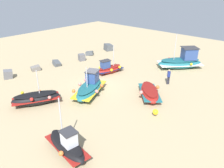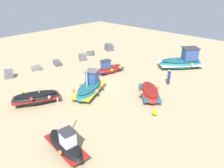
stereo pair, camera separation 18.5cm
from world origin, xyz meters
TOP-DOWN VIEW (x-y plane):
  - ground_plane at (0.00, 0.00)m, footprint 57.04×57.04m
  - fishing_boat_0 at (-1.11, -0.54)m, footprint 4.90×3.46m
  - fishing_boat_1 at (11.11, -3.56)m, footprint 5.39×5.08m
  - fishing_boat_2 at (-5.53, 1.43)m, footprint 4.21×3.07m
  - fishing_boat_3 at (2.11, -5.02)m, footprint 3.83×3.76m
  - fishing_boat_4 at (-7.54, -5.44)m, footprint 1.86×3.76m
  - fishing_boat_5 at (4.03, 1.78)m, footprint 3.50×2.07m
  - person_walking at (5.80, -4.83)m, footprint 0.32×0.32m
  - breakwater_rocks at (1.39, 8.30)m, footprint 23.21×2.37m
  - mooring_buoy_0 at (-0.27, -7.17)m, footprint 0.46×0.46m

SIDE VIEW (x-z plane):
  - ground_plane at x=0.00m, z-range 0.00..0.00m
  - mooring_buoy_0 at x=-0.27m, z-range 0.07..0.68m
  - breakwater_rocks at x=1.39m, z-range -0.19..0.98m
  - fishing_boat_3 at x=2.11m, z-range -0.03..1.01m
  - fishing_boat_5 at x=4.03m, z-range -1.06..2.11m
  - fishing_boat_2 at x=-5.53m, z-range -0.99..2.12m
  - fishing_boat_4 at x=-7.54m, z-range -1.26..2.45m
  - fishing_boat_0 at x=-1.11m, z-range -0.79..2.10m
  - fishing_boat_1 at x=11.11m, z-range -1.30..2.93m
  - person_walking at x=5.80m, z-range 0.12..1.75m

